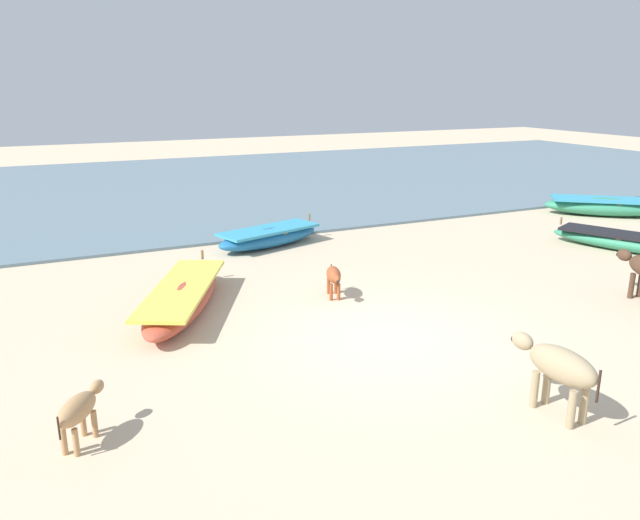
{
  "coord_description": "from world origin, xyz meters",
  "views": [
    {
      "loc": [
        -5.28,
        -8.45,
        4.3
      ],
      "look_at": [
        0.14,
        3.14,
        0.6
      ],
      "focal_mm": 34.54,
      "sensor_mm": 36.0,
      "label": 1
    }
  ],
  "objects_px": {
    "fishing_boat_4": "(269,236)",
    "calf_far_rust": "(334,276)",
    "calf_near_tan": "(79,410)",
    "fishing_boat_1": "(635,243)",
    "fishing_boat_2": "(183,297)",
    "fishing_boat_5": "(606,206)",
    "cow_adult_dun": "(559,366)"
  },
  "relations": [
    {
      "from": "fishing_boat_4",
      "to": "calf_near_tan",
      "type": "xyz_separation_m",
      "value": [
        -5.45,
        -7.99,
        0.2
      ]
    },
    {
      "from": "fishing_boat_5",
      "to": "calf_near_tan",
      "type": "distance_m",
      "value": 18.47
    },
    {
      "from": "fishing_boat_1",
      "to": "calf_far_rust",
      "type": "distance_m",
      "value": 8.78
    },
    {
      "from": "fishing_boat_2",
      "to": "cow_adult_dun",
      "type": "height_order",
      "value": "cow_adult_dun"
    },
    {
      "from": "fishing_boat_2",
      "to": "fishing_boat_5",
      "type": "relative_size",
      "value": 1.1
    },
    {
      "from": "fishing_boat_5",
      "to": "cow_adult_dun",
      "type": "bearing_deg",
      "value": -103.0
    },
    {
      "from": "fishing_boat_1",
      "to": "fishing_boat_5",
      "type": "relative_size",
      "value": 1.13
    },
    {
      "from": "fishing_boat_1",
      "to": "fishing_boat_4",
      "type": "bearing_deg",
      "value": 37.03
    },
    {
      "from": "fishing_boat_1",
      "to": "cow_adult_dun",
      "type": "bearing_deg",
      "value": 98.47
    },
    {
      "from": "fishing_boat_2",
      "to": "calf_far_rust",
      "type": "bearing_deg",
      "value": -74.36
    },
    {
      "from": "fishing_boat_2",
      "to": "calf_far_rust",
      "type": "relative_size",
      "value": 4.31
    },
    {
      "from": "fishing_boat_2",
      "to": "fishing_boat_4",
      "type": "bearing_deg",
      "value": -13.3
    },
    {
      "from": "fishing_boat_2",
      "to": "fishing_boat_4",
      "type": "xyz_separation_m",
      "value": [
        3.25,
        3.89,
        0.0
      ]
    },
    {
      "from": "calf_far_rust",
      "to": "fishing_boat_1",
      "type": "bearing_deg",
      "value": 107.39
    },
    {
      "from": "fishing_boat_5",
      "to": "fishing_boat_1",
      "type": "bearing_deg",
      "value": -91.97
    },
    {
      "from": "calf_far_rust",
      "to": "fishing_boat_5",
      "type": "bearing_deg",
      "value": 124.7
    },
    {
      "from": "fishing_boat_4",
      "to": "calf_far_rust",
      "type": "xyz_separation_m",
      "value": [
        -0.24,
        -4.47,
        0.19
      ]
    },
    {
      "from": "fishing_boat_4",
      "to": "fishing_boat_2",
      "type": "bearing_deg",
      "value": -147.34
    },
    {
      "from": "calf_near_tan",
      "to": "calf_far_rust",
      "type": "bearing_deg",
      "value": -20.47
    },
    {
      "from": "fishing_boat_5",
      "to": "cow_adult_dun",
      "type": "height_order",
      "value": "cow_adult_dun"
    },
    {
      "from": "calf_far_rust",
      "to": "fishing_boat_2",
      "type": "bearing_deg",
      "value": -82.57
    },
    {
      "from": "fishing_boat_2",
      "to": "calf_near_tan",
      "type": "distance_m",
      "value": 4.65
    },
    {
      "from": "fishing_boat_1",
      "to": "cow_adult_dun",
      "type": "xyz_separation_m",
      "value": [
        -8.14,
        -5.29,
        0.44
      ]
    },
    {
      "from": "fishing_boat_1",
      "to": "fishing_boat_2",
      "type": "distance_m",
      "value": 11.81
    },
    {
      "from": "fishing_boat_5",
      "to": "calf_far_rust",
      "type": "bearing_deg",
      "value": -125.06
    },
    {
      "from": "cow_adult_dun",
      "to": "calf_far_rust",
      "type": "xyz_separation_m",
      "value": [
        -0.63,
        5.44,
        -0.23
      ]
    },
    {
      "from": "fishing_boat_1",
      "to": "fishing_boat_2",
      "type": "relative_size",
      "value": 1.03
    },
    {
      "from": "fishing_boat_1",
      "to": "cow_adult_dun",
      "type": "distance_m",
      "value": 9.72
    },
    {
      "from": "fishing_boat_4",
      "to": "calf_near_tan",
      "type": "relative_size",
      "value": 3.7
    },
    {
      "from": "fishing_boat_2",
      "to": "cow_adult_dun",
      "type": "bearing_deg",
      "value": -122.25
    },
    {
      "from": "fishing_boat_5",
      "to": "cow_adult_dun",
      "type": "distance_m",
      "value": 14.37
    },
    {
      "from": "fishing_boat_4",
      "to": "calf_far_rust",
      "type": "relative_size",
      "value": 3.47
    }
  ]
}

